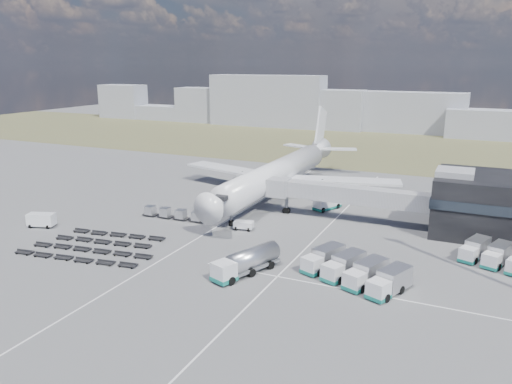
% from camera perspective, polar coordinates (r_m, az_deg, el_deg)
% --- Properties ---
extents(ground, '(420.00, 420.00, 0.00)m').
position_cam_1_polar(ground, '(82.75, -5.75, -5.63)').
color(ground, '#565659').
rests_on(ground, ground).
extents(grass_strip, '(420.00, 90.00, 0.01)m').
position_cam_1_polar(grass_strip, '(183.39, 11.93, 5.32)').
color(grass_strip, '#4D4A2E').
rests_on(grass_strip, ground).
extents(lane_markings, '(47.12, 110.00, 0.01)m').
position_cam_1_polar(lane_markings, '(81.08, 1.34, -5.98)').
color(lane_markings, silver).
rests_on(lane_markings, ground).
extents(jet_bridge, '(30.30, 3.80, 7.05)m').
position_cam_1_polar(jet_bridge, '(93.36, 9.08, -0.14)').
color(jet_bridge, '#939399').
rests_on(jet_bridge, ground).
extents(airliner, '(51.59, 64.53, 17.62)m').
position_cam_1_polar(airliner, '(109.29, 2.77, 2.31)').
color(airliner, silver).
rests_on(airliner, ground).
extents(skyline, '(296.04, 20.20, 23.08)m').
position_cam_1_polar(skyline, '(223.59, 8.89, 9.13)').
color(skyline, '#989AA6').
rests_on(skyline, ground).
extents(fuel_tanker, '(6.45, 11.23, 3.54)m').
position_cam_1_polar(fuel_tanker, '(69.60, -1.11, -7.98)').
color(fuel_tanker, silver).
rests_on(fuel_tanker, ground).
extents(pushback_tug, '(3.59, 2.38, 1.49)m').
position_cam_1_polar(pushback_tug, '(87.78, -1.41, -3.84)').
color(pushback_tug, silver).
rests_on(pushback_tug, ground).
extents(utility_van, '(5.11, 3.51, 2.47)m').
position_cam_1_polar(utility_van, '(96.90, -23.32, -2.98)').
color(utility_van, silver).
rests_on(utility_van, ground).
extents(catering_truck, '(4.82, 6.60, 2.80)m').
position_cam_1_polar(catering_truck, '(100.62, 8.14, -1.17)').
color(catering_truck, silver).
rests_on(catering_truck, ground).
extents(service_trucks_near, '(14.92, 11.63, 2.93)m').
position_cam_1_polar(service_trucks_near, '(68.82, 11.20, -8.71)').
color(service_trucks_near, silver).
rests_on(service_trucks_near, ground).
extents(service_trucks_far, '(10.58, 9.28, 2.69)m').
position_cam_1_polar(service_trucks_far, '(80.74, 25.87, -6.50)').
color(service_trucks_far, silver).
rests_on(service_trucks_far, ground).
extents(uld_row, '(12.93, 2.37, 1.78)m').
position_cam_1_polar(uld_row, '(94.75, -9.44, -2.45)').
color(uld_row, black).
rests_on(uld_row, ground).
extents(baggage_dollies, '(21.97, 15.28, 0.64)m').
position_cam_1_polar(baggage_dollies, '(83.48, -17.94, -5.87)').
color(baggage_dollies, black).
rests_on(baggage_dollies, ground).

